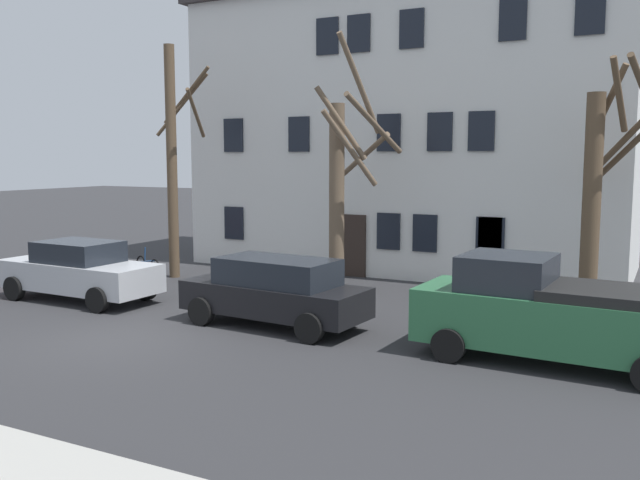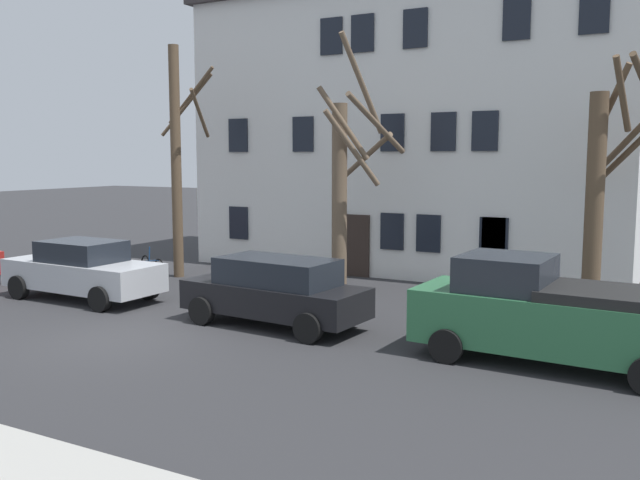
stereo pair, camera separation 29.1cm
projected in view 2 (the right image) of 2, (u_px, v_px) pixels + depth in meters
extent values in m
plane|color=#2D2D30|center=(119.00, 338.00, 15.36)|extent=(120.00, 120.00, 0.00)
cube|color=white|center=(418.00, 136.00, 25.22)|extent=(15.28, 6.63, 9.60)
cube|color=#2D231E|center=(354.00, 246.00, 23.20)|extent=(1.10, 0.12, 2.10)
cube|color=black|center=(239.00, 223.00, 25.38)|extent=(0.80, 0.08, 1.20)
cube|color=black|center=(392.00, 231.00, 22.49)|extent=(0.80, 0.08, 1.20)
cube|color=black|center=(428.00, 233.00, 21.90)|extent=(0.80, 0.08, 1.20)
cube|color=black|center=(492.00, 237.00, 20.94)|extent=(0.80, 0.08, 1.20)
cube|color=black|center=(495.00, 237.00, 20.90)|extent=(0.80, 0.08, 1.20)
cube|color=black|center=(238.00, 135.00, 24.98)|extent=(0.80, 0.08, 1.20)
cube|color=black|center=(303.00, 134.00, 23.69)|extent=(0.80, 0.08, 1.20)
cube|color=black|center=(392.00, 133.00, 22.12)|extent=(0.80, 0.08, 1.20)
cube|color=black|center=(443.00, 132.00, 21.32)|extent=(0.80, 0.08, 1.20)
cube|color=black|center=(485.00, 131.00, 20.70)|extent=(0.80, 0.08, 1.20)
cube|color=black|center=(331.00, 36.00, 22.79)|extent=(0.80, 0.08, 1.20)
cube|color=black|center=(363.00, 33.00, 22.25)|extent=(0.80, 0.08, 1.20)
cube|color=black|center=(415.00, 28.00, 21.39)|extent=(0.80, 0.08, 1.20)
cube|color=black|center=(517.00, 19.00, 19.92)|extent=(0.80, 0.08, 1.20)
cube|color=black|center=(594.00, 12.00, 18.92)|extent=(0.80, 0.08, 1.20)
cylinder|color=brown|center=(176.00, 163.00, 22.80)|extent=(0.34, 0.34, 7.65)
cylinder|color=brown|center=(186.00, 105.00, 23.45)|extent=(1.90, 0.62, 2.11)
cylinder|color=brown|center=(191.00, 96.00, 23.33)|extent=(1.90, 0.22, 1.89)
cylinder|color=brown|center=(200.00, 114.00, 22.49)|extent=(0.74, 1.70, 1.51)
cylinder|color=brown|center=(339.00, 198.00, 20.49)|extent=(0.46, 0.46, 5.59)
cylinder|color=brown|center=(343.00, 123.00, 19.54)|extent=(1.35, 1.02, 2.12)
cylinder|color=brown|center=(352.00, 148.00, 19.55)|extent=(1.24, 1.52, 2.19)
cylinder|color=brown|center=(362.00, 84.00, 19.49)|extent=(0.68, 1.83, 2.75)
cylinder|color=brown|center=(365.00, 157.00, 21.03)|extent=(2.13, 0.95, 1.49)
cylinder|color=brown|center=(377.00, 124.00, 19.38)|extent=(0.71, 2.73, 1.66)
cylinder|color=brown|center=(594.00, 205.00, 17.46)|extent=(0.46, 0.46, 5.64)
cylinder|color=brown|center=(614.00, 98.00, 17.31)|extent=(0.91, 0.80, 1.68)
cylinder|color=brown|center=(635.00, 146.00, 17.68)|extent=(1.96, 1.78, 1.93)
cylinder|color=brown|center=(626.00, 142.00, 17.66)|extent=(1.72, 1.39, 1.78)
cylinder|color=brown|center=(622.00, 94.00, 16.77)|extent=(0.45, 1.23, 1.81)
cube|color=#B7BABF|center=(83.00, 275.00, 19.46)|extent=(4.83, 1.90, 0.78)
cube|color=#1E232B|center=(82.00, 251.00, 19.38)|extent=(2.24, 1.62, 0.58)
cylinder|color=black|center=(19.00, 287.00, 19.54)|extent=(0.68, 0.24, 0.68)
cylinder|color=black|center=(69.00, 278.00, 21.08)|extent=(0.68, 0.24, 0.68)
cylinder|color=black|center=(100.00, 299.00, 17.94)|extent=(0.68, 0.24, 0.68)
cylinder|color=black|center=(148.00, 288.00, 19.47)|extent=(0.68, 0.24, 0.68)
cube|color=black|center=(274.00, 298.00, 16.41)|extent=(4.66, 2.06, 0.71)
cube|color=#1E232B|center=(277.00, 271.00, 16.28)|extent=(2.92, 1.72, 0.62)
cylinder|color=black|center=(202.00, 311.00, 16.57)|extent=(0.69, 0.27, 0.68)
cylinder|color=black|center=(247.00, 299.00, 17.99)|extent=(0.69, 0.27, 0.68)
cylinder|color=black|center=(308.00, 328.00, 14.90)|extent=(0.69, 0.27, 0.68)
cylinder|color=black|center=(348.00, 313.00, 16.33)|extent=(0.69, 0.27, 0.68)
cube|color=#2D6B42|center=(554.00, 322.00, 13.32)|extent=(5.43, 2.22, 1.06)
cube|color=#1E232B|center=(506.00, 273.00, 13.71)|extent=(1.79, 1.81, 0.70)
cube|color=black|center=(621.00, 296.00, 12.64)|extent=(2.86, 2.02, 0.20)
cylinder|color=black|center=(446.00, 346.00, 13.49)|extent=(0.69, 0.25, 0.68)
cylinder|color=black|center=(478.00, 325.00, 15.15)|extent=(0.69, 0.25, 0.68)
torus|color=black|center=(159.00, 269.00, 22.58)|extent=(0.67, 0.32, 0.71)
torus|color=black|center=(146.00, 265.00, 23.39)|extent=(0.67, 0.32, 0.71)
cylinder|color=#1E4C8C|center=(152.00, 261.00, 22.96)|extent=(0.93, 0.43, 0.19)
cylinder|color=#1E4C8C|center=(149.00, 253.00, 23.09)|extent=(0.10, 0.07, 0.45)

